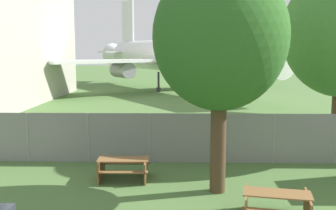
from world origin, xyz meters
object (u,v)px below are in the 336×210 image
(picnic_bench_open_grass, at_px, (123,166))
(tree_left_of_cabin, at_px, (220,37))
(picnic_bench_near_cabin, at_px, (277,203))
(airplane, at_px, (180,56))

(picnic_bench_open_grass, distance_m, tree_left_of_cabin, 5.72)
(picnic_bench_near_cabin, xyz_separation_m, picnic_bench_open_grass, (-4.68, 3.30, -0.00))
(picnic_bench_near_cabin, height_order, picnic_bench_open_grass, same)
(picnic_bench_open_grass, height_order, tree_left_of_cabin, tree_left_of_cabin)
(airplane, relative_size, picnic_bench_near_cabin, 16.15)
(picnic_bench_near_cabin, relative_size, tree_left_of_cabin, 0.28)
(airplane, distance_m, picnic_bench_open_grass, 30.95)
(airplane, bearing_deg, tree_left_of_cabin, -30.96)
(picnic_bench_open_grass, relative_size, tree_left_of_cabin, 0.25)
(picnic_bench_open_grass, bearing_deg, tree_left_of_cabin, -19.61)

